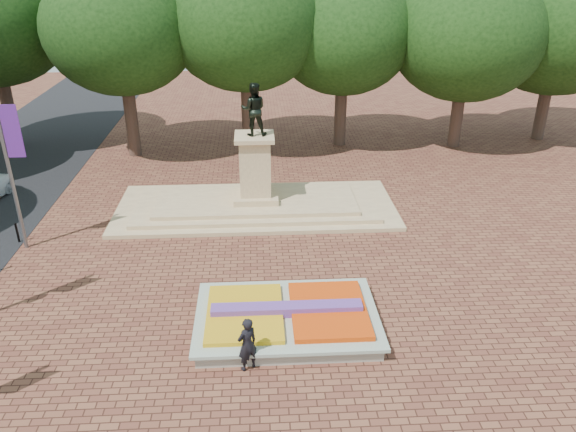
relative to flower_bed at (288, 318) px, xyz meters
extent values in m
plane|color=brown|center=(-1.03, 2.00, -0.38)|extent=(90.00, 90.00, 0.00)
cube|color=gray|center=(-0.03, 0.00, -0.15)|extent=(6.00, 4.00, 0.45)
cube|color=#B1BFAD|center=(-0.03, 0.00, 0.12)|extent=(6.30, 4.30, 0.12)
cube|color=#DD450C|center=(1.42, 0.00, 0.25)|extent=(2.60, 3.40, 0.22)
cube|color=gold|center=(-1.48, 0.00, 0.24)|extent=(2.60, 3.40, 0.18)
cube|color=#562D7E|center=(-0.03, 0.00, 0.34)|extent=(5.20, 0.55, 0.38)
cube|color=tan|center=(-1.03, 10.00, -0.28)|extent=(14.00, 6.00, 0.20)
cube|color=tan|center=(-1.03, 10.00, -0.08)|extent=(12.00, 5.00, 0.20)
cube|color=tan|center=(-1.03, 10.00, 0.12)|extent=(10.00, 4.00, 0.20)
cube|color=tan|center=(-1.03, 10.00, 0.37)|extent=(2.20, 2.20, 0.30)
cube|color=tan|center=(-1.03, 10.00, 1.92)|extent=(1.50, 1.50, 2.80)
cube|color=tan|center=(-1.03, 10.00, 3.42)|extent=(1.90, 1.90, 0.20)
imported|color=black|center=(-1.03, 10.00, 4.77)|extent=(1.22, 0.95, 2.50)
cylinder|color=#3C2A20|center=(-17.03, 20.00, 1.62)|extent=(0.80, 0.80, 4.00)
cylinder|color=#3C2A20|center=(-9.03, 20.00, 1.62)|extent=(0.80, 0.80, 4.00)
ellipsoid|color=black|center=(-9.03, 20.00, 6.32)|extent=(8.80, 8.80, 7.48)
cylinder|color=#3C2A20|center=(-2.03, 20.00, 1.62)|extent=(0.80, 0.80, 4.00)
ellipsoid|color=black|center=(-2.03, 20.00, 6.32)|extent=(8.80, 8.80, 7.48)
cylinder|color=#3C2A20|center=(4.97, 20.00, 1.62)|extent=(0.80, 0.80, 4.00)
ellipsoid|color=black|center=(4.97, 20.00, 6.32)|extent=(8.80, 8.80, 7.48)
cylinder|color=#3C2A20|center=(11.97, 20.00, 1.62)|extent=(0.80, 0.80, 4.00)
ellipsoid|color=black|center=(11.97, 20.00, 6.32)|extent=(8.80, 8.80, 7.48)
cylinder|color=#3C2A20|center=(18.97, 20.00, 1.62)|extent=(0.80, 0.80, 4.00)
ellipsoid|color=black|center=(18.97, 20.00, 6.32)|extent=(8.80, 8.80, 7.48)
cylinder|color=slate|center=(-11.23, 6.50, 3.12)|extent=(0.16, 0.16, 7.00)
cube|color=#5E228E|center=(-10.78, 6.50, 4.92)|extent=(0.70, 0.04, 2.20)
cylinder|color=black|center=(-11.73, 7.00, 0.07)|extent=(0.10, 0.10, 0.90)
sphere|color=black|center=(-11.73, 7.00, 0.54)|extent=(0.12, 0.12, 0.12)
imported|color=black|center=(-1.37, -2.07, 0.55)|extent=(0.81, 0.75, 1.86)
camera|label=1|loc=(-0.92, -16.03, 11.50)|focal=35.00mm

